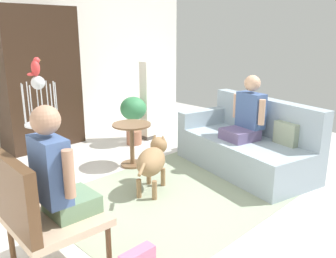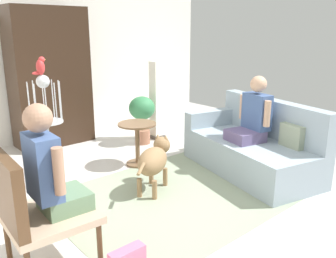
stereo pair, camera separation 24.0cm
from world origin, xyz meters
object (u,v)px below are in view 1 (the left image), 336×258
(person_on_couch, at_px, (247,114))
(armoire_cabinet, at_px, (38,79))
(round_end_table, at_px, (132,139))
(bird_cage_stand, at_px, (43,138))
(potted_plant, at_px, (133,114))
(column_lamp, at_px, (147,101))
(dog, at_px, (152,160))
(person_on_armchair, at_px, (56,172))
(armchair, at_px, (38,210))
(parrot, at_px, (35,67))
(couch, at_px, (247,146))

(person_on_couch, distance_m, armoire_cabinet, 3.22)
(round_end_table, height_order, bird_cage_stand, bird_cage_stand)
(person_on_couch, distance_m, bird_cage_stand, 2.52)
(potted_plant, bearing_deg, round_end_table, -131.01)
(column_lamp, bearing_deg, dog, -130.20)
(person_on_couch, xyz_separation_m, person_on_armchair, (-2.74, -0.13, 0.04))
(round_end_table, relative_size, bird_cage_stand, 0.45)
(armoire_cabinet, bearing_deg, armchair, -116.48)
(round_end_table, xyz_separation_m, parrot, (-1.21, 0.09, 1.04))
(person_on_couch, distance_m, round_end_table, 1.56)
(column_lamp, bearing_deg, couch, -88.83)
(person_on_couch, relative_size, armoire_cabinet, 0.38)
(couch, height_order, dog, couch)
(person_on_couch, relative_size, dog, 1.07)
(parrot, bearing_deg, column_lamp, 17.62)
(person_on_armchair, xyz_separation_m, column_lamp, (2.76, 2.09, -0.15))
(armchair, relative_size, round_end_table, 1.63)
(parrot, distance_m, armoire_cabinet, 1.82)
(dog, distance_m, column_lamp, 2.07)
(round_end_table, relative_size, dog, 0.77)
(bird_cage_stand, xyz_separation_m, column_lamp, (2.19, 0.70, 0.01))
(person_on_couch, distance_m, parrot, 2.61)
(armchair, height_order, round_end_table, armchair)
(person_on_armchair, distance_m, round_end_table, 2.23)
(person_on_armchair, relative_size, column_lamp, 0.66)
(couch, bearing_deg, potted_plant, 102.02)
(couch, bearing_deg, dog, 164.47)
(couch, height_order, parrot, parrot)
(round_end_table, xyz_separation_m, potted_plant, (0.63, 0.73, 0.12))
(person_on_armchair, height_order, column_lamp, column_lamp)
(round_end_table, bearing_deg, column_lamp, 38.64)
(couch, height_order, potted_plant, couch)
(parrot, relative_size, armoire_cabinet, 0.09)
(parrot, height_order, column_lamp, parrot)
(bird_cage_stand, bearing_deg, couch, -29.16)
(armchair, relative_size, column_lamp, 0.74)
(person_on_couch, xyz_separation_m, potted_plant, (-0.34, 1.89, -0.25))
(bird_cage_stand, distance_m, armoire_cabinet, 1.83)
(person_on_couch, relative_size, bird_cage_stand, 0.62)
(round_end_table, bearing_deg, potted_plant, 48.99)
(parrot, bearing_deg, couch, -29.04)
(potted_plant, bearing_deg, armchair, -141.85)
(round_end_table, height_order, potted_plant, potted_plant)
(dog, bearing_deg, round_end_table, 66.86)
(potted_plant, xyz_separation_m, armoire_cabinet, (-1.08, 0.98, 0.57))
(parrot, distance_m, potted_plant, 2.15)
(dog, bearing_deg, parrot, 135.42)
(person_on_armchair, bearing_deg, parrot, 68.08)
(parrot, height_order, armoire_cabinet, armoire_cabinet)
(dog, distance_m, bird_cage_stand, 1.26)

